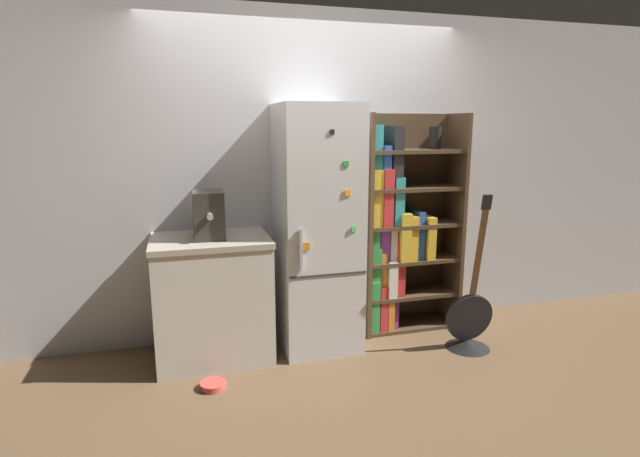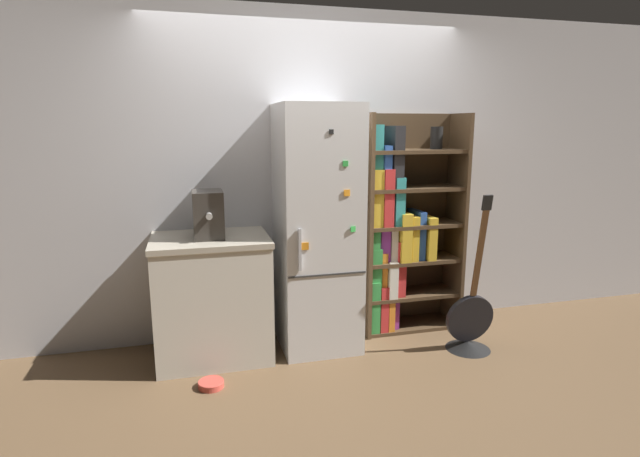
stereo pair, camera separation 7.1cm
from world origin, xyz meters
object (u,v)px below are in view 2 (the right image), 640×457
object	(u,v)px
refrigerator	(317,229)
bookshelf	(397,232)
espresso_machine	(208,214)
guitar	(469,328)
pet_bowl	(211,384)

from	to	relation	value
refrigerator	bookshelf	bearing A→B (deg)	11.80
espresso_machine	guitar	bearing A→B (deg)	-11.51
refrigerator	guitar	distance (m)	1.41
refrigerator	bookshelf	size ratio (longest dim) A/B	1.03
pet_bowl	refrigerator	bearing A→B (deg)	29.88
pet_bowl	bookshelf	bearing A→B (deg)	22.13
bookshelf	refrigerator	bearing A→B (deg)	-168.20
refrigerator	espresso_machine	world-z (taller)	refrigerator
espresso_machine	guitar	distance (m)	2.16
refrigerator	pet_bowl	xyz separation A→B (m)	(-0.85, -0.49, -0.91)
guitar	pet_bowl	world-z (taller)	guitar
espresso_machine	refrigerator	bearing A→B (deg)	1.38
bookshelf	guitar	world-z (taller)	bookshelf
pet_bowl	espresso_machine	bearing A→B (deg)	84.27
bookshelf	pet_bowl	distance (m)	1.89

